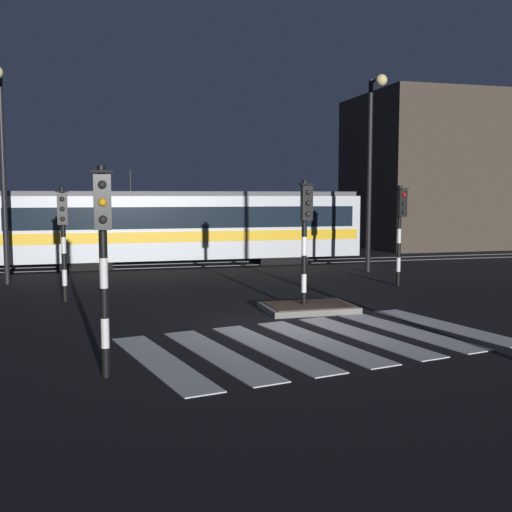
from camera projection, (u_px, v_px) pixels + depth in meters
name	position (u px, v px, depth m)	size (l,w,h in m)	color
ground_plane	(292.00, 325.00, 14.98)	(120.00, 120.00, 0.00)	black
rail_near	(198.00, 266.00, 27.12)	(80.00, 0.12, 0.03)	#59595E
rail_far	(193.00, 263.00, 28.50)	(80.00, 0.12, 0.03)	#59595E
crosswalk_zebra	(320.00, 342.00, 13.19)	(8.43, 5.87, 0.02)	silver
traffic_island	(308.00, 308.00, 16.76)	(2.38, 1.68, 0.18)	slate
traffic_light_corner_far_left	(63.00, 227.00, 17.90)	(0.36, 0.42, 3.30)	black
traffic_light_median_centre	(305.00, 225.00, 16.47)	(0.36, 0.42, 3.48)	black
traffic_light_corner_far_right	(401.00, 220.00, 21.11)	(0.36, 0.42, 3.42)	black
traffic_light_corner_near_left	(103.00, 239.00, 10.33)	(0.36, 0.42, 3.57)	black
street_lamp_trackside_right	(372.00, 151.00, 24.53)	(0.44, 1.21, 7.63)	black
street_lamp_trackside_left	(1.00, 150.00, 21.12)	(0.44, 1.21, 7.26)	black
tram	(185.00, 226.00, 27.52)	(15.72, 2.58, 4.15)	silver
building_backdrop	(465.00, 172.00, 38.39)	(13.36, 8.00, 8.97)	#42382D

